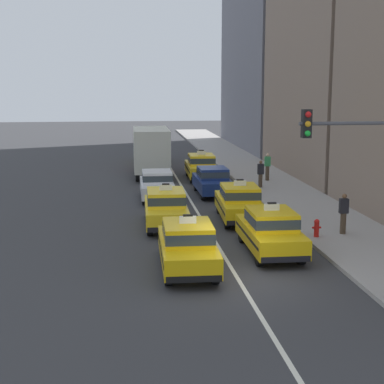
{
  "coord_description": "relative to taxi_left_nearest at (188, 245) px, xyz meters",
  "views": [
    {
      "loc": [
        -3.71,
        -17.94,
        6.29
      ],
      "look_at": [
        -0.46,
        8.79,
        1.3
      ],
      "focal_mm": 55.57,
      "sensor_mm": 36.0,
      "label": 1
    }
  ],
  "objects": [
    {
      "name": "ground_plane",
      "position": [
        1.52,
        -1.3,
        -0.88
      ],
      "size": [
        160.0,
        160.0,
        0.0
      ],
      "primitive_type": "plane",
      "color": "#353538"
    },
    {
      "name": "lane_stripe_left_right",
      "position": [
        1.52,
        18.7,
        -0.87
      ],
      "size": [
        0.14,
        80.0,
        0.01
      ],
      "primitive_type": "cube",
      "color": "silver",
      "rests_on": "ground"
    },
    {
      "name": "sidewalk_curb",
      "position": [
        7.12,
        13.7,
        -0.8
      ],
      "size": [
        4.0,
        90.0,
        0.15
      ],
      "primitive_type": "cube",
      "color": "#9E9993",
      "rests_on": "ground"
    },
    {
      "name": "taxi_left_nearest",
      "position": [
        0.0,
        0.0,
        0.0
      ],
      "size": [
        1.92,
        4.6,
        1.96
      ],
      "color": "black",
      "rests_on": "ground"
    },
    {
      "name": "taxi_left_second",
      "position": [
        -0.25,
        6.23,
        0.0
      ],
      "size": [
        1.95,
        4.61,
        1.96
      ],
      "color": "black",
      "rests_on": "ground"
    },
    {
      "name": "sedan_left_third",
      "position": [
        -0.25,
        12.48,
        -0.03
      ],
      "size": [
        1.82,
        4.33,
        1.58
      ],
      "color": "black",
      "rests_on": "ground"
    },
    {
      "name": "box_truck_left_fourth",
      "position": [
        -0.13,
        20.84,
        0.9
      ],
      "size": [
        2.39,
        7.0,
        3.27
      ],
      "color": "black",
      "rests_on": "ground"
    },
    {
      "name": "taxi_left_fifth",
      "position": [
        0.05,
        27.9,
        0.0
      ],
      "size": [
        1.97,
        4.62,
        1.96
      ],
      "color": "black",
      "rests_on": "ground"
    },
    {
      "name": "taxi_right_nearest",
      "position": [
        3.29,
        1.65,
        0.0
      ],
      "size": [
        1.87,
        4.58,
        1.96
      ],
      "color": "black",
      "rests_on": "ground"
    },
    {
      "name": "taxi_right_second",
      "position": [
        3.2,
        6.99,
        0.0
      ],
      "size": [
        2.05,
        4.65,
        1.96
      ],
      "color": "black",
      "rests_on": "ground"
    },
    {
      "name": "sedan_right_third",
      "position": [
        2.94,
        13.37,
        -0.03
      ],
      "size": [
        1.79,
        4.31,
        1.58
      ],
      "color": "black",
      "rests_on": "ground"
    },
    {
      "name": "taxi_right_fourth",
      "position": [
        3.05,
        18.89,
        0.0
      ],
      "size": [
        1.95,
        4.61,
        1.96
      ],
      "color": "black",
      "rests_on": "ground"
    },
    {
      "name": "pedestrian_near_crosswalk",
      "position": [
        6.04,
        14.72,
        0.08
      ],
      "size": [
        0.36,
        0.24,
        1.6
      ],
      "color": "#473828",
      "rests_on": "sidewalk_curb"
    },
    {
      "name": "pedestrian_mid_block",
      "position": [
        7.06,
        17.16,
        0.15
      ],
      "size": [
        0.36,
        0.24,
        1.72
      ],
      "color": "#473828",
      "rests_on": "sidewalk_curb"
    },
    {
      "name": "pedestrian_by_storefront",
      "position": [
        6.84,
        3.56,
        0.12
      ],
      "size": [
        0.36,
        0.24,
        1.68
      ],
      "color": "#473828",
      "rests_on": "sidewalk_curb"
    },
    {
      "name": "fire_hydrant",
      "position": [
        5.6,
        3.2,
        -0.33
      ],
      "size": [
        0.36,
        0.22,
        0.73
      ],
      "color": "red",
      "rests_on": "sidewalk_curb"
    },
    {
      "name": "traffic_light_pole",
      "position": [
        4.4,
        -3.83,
        2.94
      ],
      "size": [
        2.87,
        0.33,
        5.58
      ],
      "color": "#47474C",
      "rests_on": "ground"
    }
  ]
}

